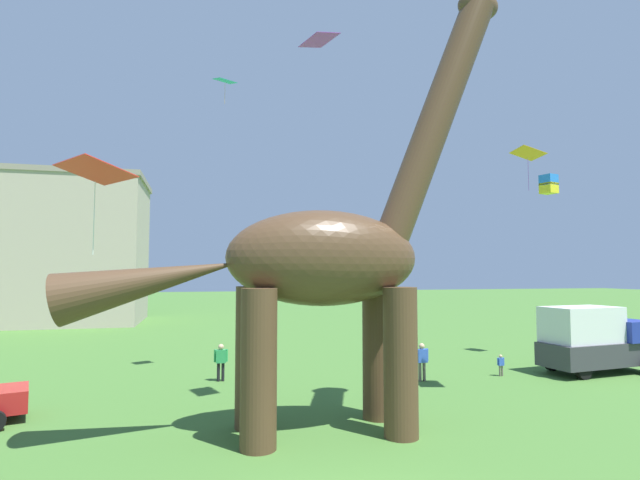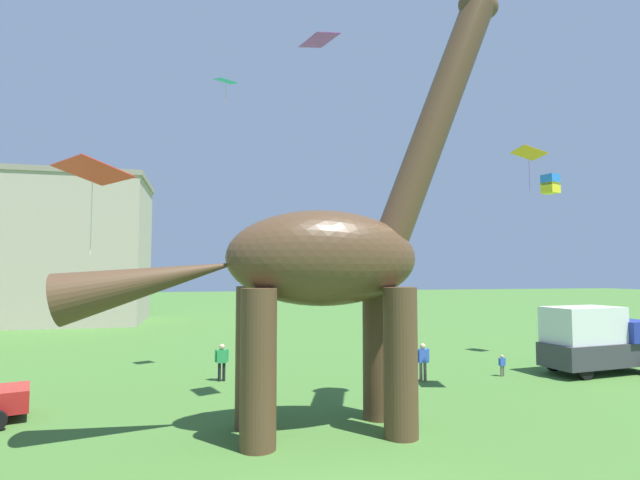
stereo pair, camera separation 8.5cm
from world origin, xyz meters
name	(u,v)px [view 2 (the right image)]	position (x,y,z in m)	size (l,w,h in m)	color
dinosaur_sculpture	(322,258)	(0.48, 5.63, 5.30)	(14.02, 2.97, 14.66)	#513823
parked_box_truck	(596,339)	(15.42, 11.05, 1.65)	(5.81, 2.76, 3.20)	#38383D
person_watching_child	(502,363)	(10.62, 11.53, 0.60)	(0.37, 0.16, 1.00)	#6B6056
person_near_flyer	(222,359)	(-2.22, 13.54, 1.00)	(0.62, 0.27, 1.65)	black
person_photographer	(423,358)	(6.55, 11.43, 1.01)	(0.63, 0.28, 1.68)	#6B6056
kite_mid_center	(93,172)	(-4.65, -1.67, 6.29)	(1.24, 1.30, 1.30)	red
kite_trailing	(319,40)	(0.76, 7.12, 13.02)	(1.34, 1.55, 0.23)	purple
kite_high_right	(529,153)	(9.32, 7.45, 9.55)	(1.17, 1.46, 1.67)	orange
kite_near_low	(226,81)	(-2.17, 14.15, 14.00)	(1.21, 1.10, 1.21)	#19B2B7
kite_near_high	(550,184)	(16.56, 15.27, 10.01)	(0.95, 0.95, 1.10)	#287AE5
background_building_block	(36,249)	(-18.79, 42.82, 7.09)	(20.40, 11.22, 14.16)	#B7A893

